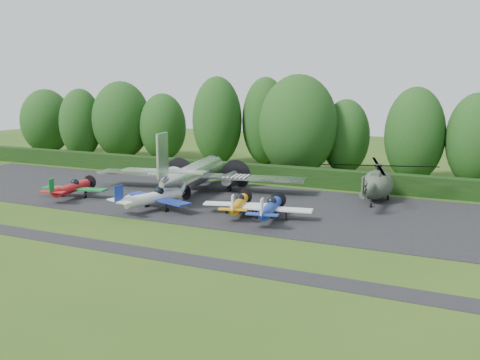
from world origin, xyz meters
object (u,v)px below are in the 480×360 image
at_px(helicopter, 377,182).
at_px(transport_plane, 194,174).
at_px(light_plane_red, 72,188).
at_px(light_plane_white, 154,197).
at_px(light_plane_orange, 239,204).
at_px(light_plane_blue, 271,208).

bearing_deg(helicopter, transport_plane, -165.95).
bearing_deg(light_plane_red, transport_plane, 47.77).
relative_size(light_plane_red, helicopter, 0.54).
distance_m(light_plane_white, helicopter, 20.93).
bearing_deg(light_plane_orange, helicopter, 63.25).
xyz_separation_m(light_plane_white, helicopter, (17.06, 12.10, 0.73)).
bearing_deg(transport_plane, light_plane_white, -75.08).
height_order(transport_plane, light_plane_white, transport_plane).
bearing_deg(light_plane_white, light_plane_blue, -11.44).
relative_size(light_plane_red, light_plane_orange, 1.06).
bearing_deg(light_plane_red, light_plane_blue, 11.17).
bearing_deg(light_plane_blue, helicopter, 70.34).
xyz_separation_m(transport_plane, helicopter, (17.66, 4.05, -0.08)).
relative_size(transport_plane, light_plane_white, 2.88).
distance_m(transport_plane, light_plane_orange, 10.35).
distance_m(light_plane_orange, light_plane_blue, 3.17).
height_order(light_plane_white, helicopter, helicopter).
bearing_deg(helicopter, light_plane_red, -156.21).
bearing_deg(light_plane_white, light_plane_red, 158.06).
xyz_separation_m(light_plane_white, light_plane_blue, (10.65, 1.13, -0.10)).
relative_size(transport_plane, light_plane_orange, 3.39).
bearing_deg(helicopter, light_plane_white, -143.52).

